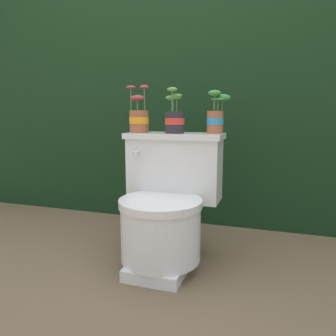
{
  "coord_description": "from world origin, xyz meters",
  "views": [
    {
      "loc": [
        0.59,
        -1.47,
        0.77
      ],
      "look_at": [
        0.09,
        0.08,
        0.49
      ],
      "focal_mm": 35.0,
      "sensor_mm": 36.0,
      "label": 1
    }
  ],
  "objects_px": {
    "toilet": "(167,205)",
    "potted_plant_middle": "(216,116)",
    "potted_plant_midleft": "(175,118)",
    "potted_plant_left": "(139,118)"
  },
  "relations": [
    {
      "from": "toilet",
      "to": "potted_plant_midleft",
      "type": "bearing_deg",
      "value": 88.37
    },
    {
      "from": "potted_plant_midleft",
      "to": "toilet",
      "type": "bearing_deg",
      "value": -91.63
    },
    {
      "from": "potted_plant_middle",
      "to": "toilet",
      "type": "bearing_deg",
      "value": -143.61
    },
    {
      "from": "toilet",
      "to": "potted_plant_middle",
      "type": "height_order",
      "value": "potted_plant_middle"
    },
    {
      "from": "toilet",
      "to": "potted_plant_middle",
      "type": "xyz_separation_m",
      "value": [
        0.21,
        0.16,
        0.45
      ]
    },
    {
      "from": "potted_plant_left",
      "to": "potted_plant_midleft",
      "type": "height_order",
      "value": "potted_plant_left"
    },
    {
      "from": "toilet",
      "to": "potted_plant_midleft",
      "type": "relative_size",
      "value": 2.82
    },
    {
      "from": "potted_plant_left",
      "to": "potted_plant_middle",
      "type": "xyz_separation_m",
      "value": [
        0.41,
        0.04,
        0.01
      ]
    },
    {
      "from": "potted_plant_midleft",
      "to": "potted_plant_left",
      "type": "bearing_deg",
      "value": -178.73
    },
    {
      "from": "potted_plant_left",
      "to": "potted_plant_middle",
      "type": "relative_size",
      "value": 1.15
    }
  ]
}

